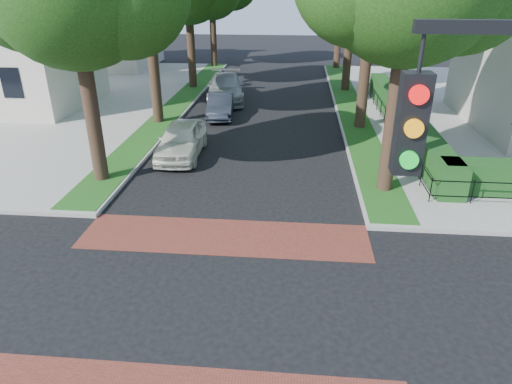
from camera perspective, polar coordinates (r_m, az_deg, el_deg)
ground at (r=11.80m, az=-6.35°, el=-13.50°), size 120.00×120.00×0.00m
crosswalk_far at (r=14.39m, az=-3.93°, el=-5.58°), size 9.00×2.20×0.01m
grass_strip_ne at (r=29.20m, az=11.69°, el=10.37°), size 1.60×29.80×0.02m
grass_strip_nw at (r=29.96m, az=-9.67°, el=10.90°), size 1.60×29.80×0.02m
hedge_main_road at (r=25.52m, az=17.89°, el=8.95°), size 1.00×18.00×1.20m
fence_main_road at (r=25.39m, az=16.06°, el=8.76°), size 0.06×18.00×0.90m
house_left_far at (r=44.67m, az=-19.36°, el=20.88°), size 10.00×9.00×10.14m
parked_car_front at (r=20.91m, az=-9.30°, el=6.49°), size 1.97×4.61×1.55m
parked_car_middle at (r=26.98m, az=-4.46°, el=10.72°), size 1.79×4.14×1.32m
parked_car_rear at (r=30.73m, az=-3.82°, el=12.85°), size 3.13×6.03×1.67m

